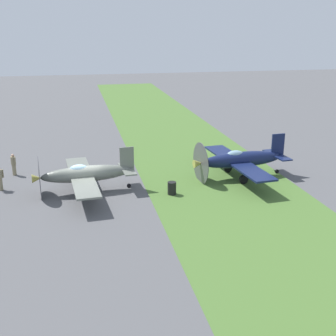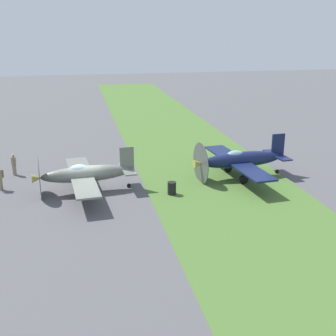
{
  "view_description": "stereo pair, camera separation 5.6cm",
  "coord_description": "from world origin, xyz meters",
  "px_view_note": "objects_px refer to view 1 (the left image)",
  "views": [
    {
      "loc": [
        -29.5,
        0.4,
        11.18
      ],
      "look_at": [
        0.41,
        -6.0,
        1.25
      ],
      "focal_mm": 46.83,
      "sensor_mm": 36.0,
      "label": 1
    },
    {
      "loc": [
        -29.51,
        0.34,
        11.18
      ],
      "look_at": [
        0.41,
        -6.0,
        1.25
      ],
      "focal_mm": 46.83,
      "sensor_mm": 36.0,
      "label": 2
    }
  ],
  "objects_px": {
    "airplane_lead": "(85,174)",
    "ground_crew_chief": "(14,164)",
    "airplane_wingman": "(240,160)",
    "ground_crew_mechanic": "(0,178)",
    "runway_marker_cone": "(127,156)",
    "fuel_drum": "(172,188)"
  },
  "relations": [
    {
      "from": "airplane_lead",
      "to": "airplane_wingman",
      "type": "relative_size",
      "value": 0.94
    },
    {
      "from": "airplane_wingman",
      "to": "ground_crew_mechanic",
      "type": "xyz_separation_m",
      "value": [
        0.91,
        17.69,
        -0.5
      ]
    },
    {
      "from": "fuel_drum",
      "to": "airplane_wingman",
      "type": "bearing_deg",
      "value": -67.53
    },
    {
      "from": "ground_crew_mechanic",
      "to": "runway_marker_cone",
      "type": "distance_m",
      "value": 11.54
    },
    {
      "from": "airplane_wingman",
      "to": "fuel_drum",
      "type": "relative_size",
      "value": 10.58
    },
    {
      "from": "airplane_wingman",
      "to": "fuel_drum",
      "type": "height_order",
      "value": "airplane_wingman"
    },
    {
      "from": "ground_crew_mechanic",
      "to": "ground_crew_chief",
      "type": "bearing_deg",
      "value": 46.9
    },
    {
      "from": "airplane_lead",
      "to": "ground_crew_chief",
      "type": "distance_m",
      "value": 7.29
    },
    {
      "from": "fuel_drum",
      "to": "ground_crew_chief",
      "type": "bearing_deg",
      "value": 59.42
    },
    {
      "from": "runway_marker_cone",
      "to": "ground_crew_chief",
      "type": "bearing_deg",
      "value": 106.8
    },
    {
      "from": "ground_crew_mechanic",
      "to": "runway_marker_cone",
      "type": "bearing_deg",
      "value": -1.53
    },
    {
      "from": "ground_crew_chief",
      "to": "fuel_drum",
      "type": "relative_size",
      "value": 1.92
    },
    {
      "from": "airplane_wingman",
      "to": "ground_crew_mechanic",
      "type": "relative_size",
      "value": 5.51
    },
    {
      "from": "ground_crew_chief",
      "to": "fuel_drum",
      "type": "bearing_deg",
      "value": -158.75
    },
    {
      "from": "airplane_wingman",
      "to": "fuel_drum",
      "type": "bearing_deg",
      "value": 107.66
    },
    {
      "from": "airplane_wingman",
      "to": "ground_crew_chief",
      "type": "distance_m",
      "value": 17.64
    },
    {
      "from": "airplane_lead",
      "to": "runway_marker_cone",
      "type": "xyz_separation_m",
      "value": [
        7.71,
        -3.86,
        -1.11
      ]
    },
    {
      "from": "ground_crew_mechanic",
      "to": "fuel_drum",
      "type": "height_order",
      "value": "ground_crew_mechanic"
    },
    {
      "from": "airplane_lead",
      "to": "fuel_drum",
      "type": "bearing_deg",
      "value": -110.85
    },
    {
      "from": "airplane_wingman",
      "to": "runway_marker_cone",
      "type": "relative_size",
      "value": 21.65
    },
    {
      "from": "airplane_wingman",
      "to": "ground_crew_chief",
      "type": "relative_size",
      "value": 5.51
    },
    {
      "from": "ground_crew_mechanic",
      "to": "runway_marker_cone",
      "type": "relative_size",
      "value": 3.93
    }
  ]
}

